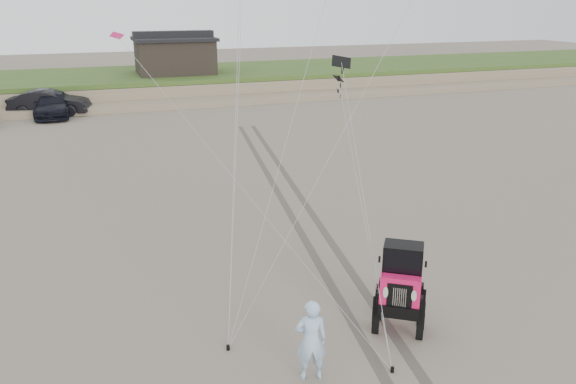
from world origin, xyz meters
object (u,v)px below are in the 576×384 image
Objects in this scene: truck_c at (53,105)px; jeep at (400,298)px; cabin at (175,54)px; man at (311,340)px; truck_b at (50,102)px.

truck_c is 1.15× the size of jeep.
man is (-3.22, -38.27, -2.33)m from cabin.
truck_c is 32.14m from man.
truck_c is at bearing -144.24° from truck_b.
jeep is at bearing -151.26° from truck_b.
truck_b is at bearing 139.74° from jeep.
cabin is 11.74m from truck_c.
truck_c is at bearing -144.19° from cabin.
truck_b is 2.86× the size of man.
jeep is (8.94, -31.13, 0.01)m from truck_b.
jeep is 2.80m from man.
cabin is 1.23× the size of truck_b.
cabin is 37.39m from jeep.
cabin is 11.61m from truck_b.
jeep is (8.71, -30.59, 0.09)m from truck_c.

